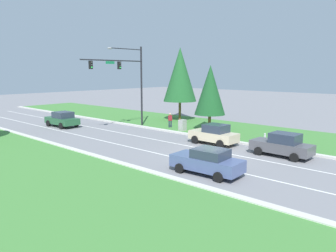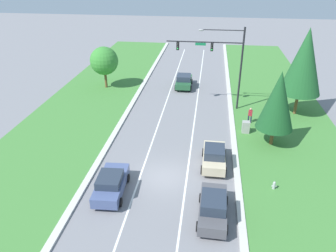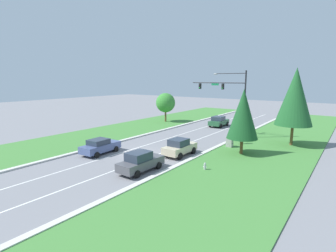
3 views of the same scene
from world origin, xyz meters
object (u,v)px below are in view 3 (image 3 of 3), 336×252
utility_cabinet (230,142)px  conifer_near_right_tree (295,97)px  slate_blue_sedan (100,146)px  pedestrian (242,137)px  traffic_signal_mast (230,94)px  champagne_sedan (180,147)px  graphite_sedan (140,162)px  oak_near_left_tree (166,103)px  conifer_far_right_tree (243,114)px  fire_hydrant (205,167)px  forest_sedan (219,121)px

utility_cabinet → conifer_near_right_tree: size_ratio=0.13×
slate_blue_sedan → pedestrian: 16.76m
traffic_signal_mast → champagne_sedan: traffic_signal_mast is taller
pedestrian → graphite_sedan: bearing=90.5°
slate_blue_sedan → pedestrian: bearing=46.7°
slate_blue_sedan → oak_near_left_tree: 22.25m
utility_cabinet → conifer_far_right_tree: conifer_far_right_tree is taller
utility_cabinet → fire_hydrant: 8.74m
utility_cabinet → conifer_near_right_tree: (5.64, 5.15, 5.23)m
utility_cabinet → conifer_far_right_tree: bearing=-42.5°
traffic_signal_mast → utility_cabinet: traffic_signal_mast is taller
fire_hydrant → oak_near_left_tree: oak_near_left_tree is taller
forest_sedan → conifer_far_right_tree: 17.01m
champagne_sedan → utility_cabinet: champagne_sedan is taller
utility_cabinet → champagne_sedan: bearing=-116.4°
oak_near_left_tree → fire_hydrant: bearing=-46.1°
traffic_signal_mast → oak_near_left_tree: size_ratio=1.68×
oak_near_left_tree → conifer_far_right_tree: conifer_far_right_tree is taller
champagne_sedan → oak_near_left_tree: 21.86m
graphite_sedan → oak_near_left_tree: bearing=123.3°
graphite_sedan → utility_cabinet: 12.50m
pedestrian → oak_near_left_tree: 19.63m
graphite_sedan → conifer_far_right_tree: conifer_far_right_tree is taller
conifer_near_right_tree → conifer_far_right_tree: bearing=-116.3°
forest_sedan → conifer_near_right_tree: conifer_near_right_tree is taller
forest_sedan → utility_cabinet: size_ratio=3.62×
fire_hydrant → oak_near_left_tree: size_ratio=0.13×
traffic_signal_mast → slate_blue_sedan: (-7.59, -16.21, -5.12)m
conifer_far_right_tree → oak_near_left_tree: bearing=147.0°
conifer_near_right_tree → oak_near_left_tree: conifer_near_right_tree is taller
forest_sedan → pedestrian: size_ratio=2.63×
pedestrian → conifer_near_right_tree: conifer_near_right_tree is taller
champagne_sedan → utility_cabinet: 6.75m
graphite_sedan → oak_near_left_tree: (-14.02, 22.61, 2.71)m
conifer_near_right_tree → oak_near_left_tree: bearing=166.8°
slate_blue_sedan → utility_cabinet: size_ratio=3.69×
oak_near_left_tree → utility_cabinet: bearing=-31.6°
slate_blue_sedan → pedestrian: pedestrian is taller
utility_cabinet → traffic_signal_mast: bearing=115.0°
utility_cabinet → oak_near_left_tree: 20.24m
slate_blue_sedan → fire_hydrant: 11.76m
conifer_near_right_tree → conifer_far_right_tree: (-3.51, -7.09, -1.53)m
graphite_sedan → forest_sedan: size_ratio=1.00×
pedestrian → slate_blue_sedan: bearing=64.3°
slate_blue_sedan → oak_near_left_tree: (-6.81, 21.00, 2.76)m
champagne_sedan → conifer_near_right_tree: bearing=52.8°
oak_near_left_tree → conifer_far_right_tree: size_ratio=0.78×
forest_sedan → graphite_sedan: bearing=-81.6°
champagne_sedan → fire_hydrant: 5.10m
graphite_sedan → pedestrian: (3.61, 14.40, 0.07)m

